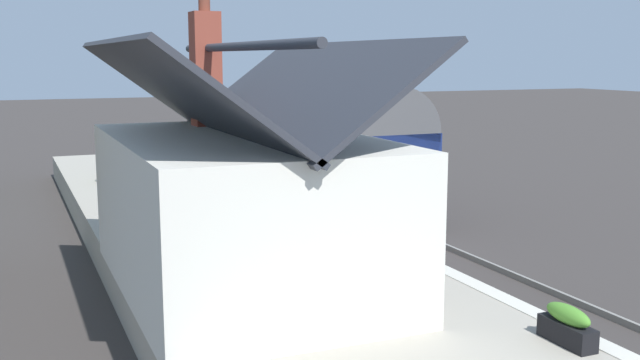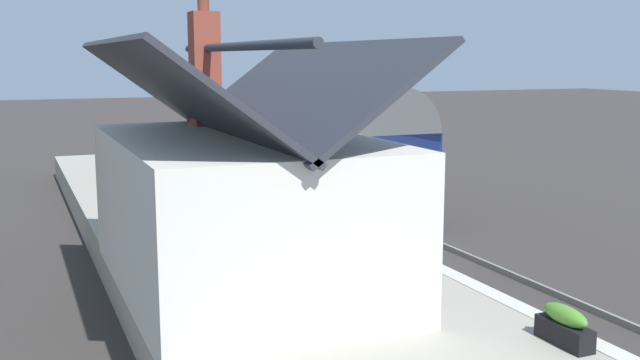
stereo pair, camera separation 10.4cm
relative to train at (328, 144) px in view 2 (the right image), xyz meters
The scene contains 17 objects.
ground_plane 5.71m from the train, behind, with size 160.00×160.00×0.00m, color #383330.
platform 7.45m from the train, 135.77° to the left, with size 32.00×6.30×0.89m, color #A39B8C.
platform_edge_coping 5.74m from the train, 158.17° to the left, with size 32.00×0.36×0.02m, color beige.
rail_near 5.66m from the train, behind, with size 52.00×0.08×0.14m, color gray.
rail_far 5.66m from the train, behind, with size 52.00×0.08×0.14m, color gray.
train is the anchor object (origin of this frame).
station_building 11.63m from the train, 148.36° to the left, with size 7.57×4.61×5.52m.
bench_near_building 4.98m from the train, 61.19° to the left, with size 1.41×0.46×0.88m.
bench_by_lamp 5.80m from the train, 133.96° to the left, with size 1.42×0.50×0.88m.
bench_mid_platform 4.07m from the train, 93.77° to the left, with size 1.41×0.47×0.88m.
bench_platform_end 6.35m from the train, 41.86° to the left, with size 1.41×0.48×0.88m.
planter_corner_building 14.90m from the train, behind, with size 0.98×0.32×0.60m.
planter_bench_right 7.51m from the train, 52.71° to the left, with size 1.02×0.32×0.65m.
planter_edge_near 7.63m from the train, 66.77° to the left, with size 0.52×0.52×0.85m.
planter_bench_left 6.85m from the train, 49.74° to the left, with size 0.83×0.32×0.58m.
lamp_post_platform 3.95m from the train, 124.87° to the left, with size 0.32×0.50×3.89m.
station_sign_board 8.75m from the train, 162.72° to the left, with size 0.96×0.06×1.57m.
Camera 2 is at (-17.75, 9.08, 5.12)m, focal length 41.72 mm.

